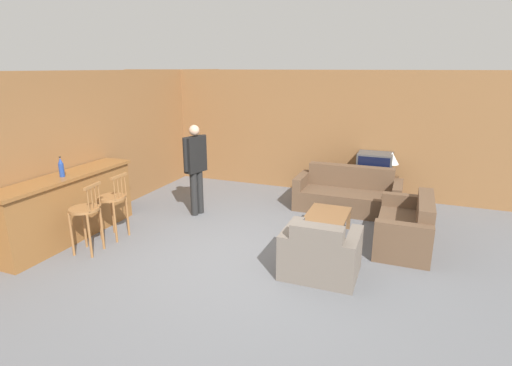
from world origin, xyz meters
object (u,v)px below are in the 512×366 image
object	(u,v)px
bar_chair_near	(86,214)
loveseat_right	(407,228)
tv_unit	(373,189)
couch_far	(348,195)
bottle	(61,168)
coffee_table	(327,217)
tv	(375,165)
table_lamp	(392,159)
person_by_window	(196,165)
bar_chair_mid	(113,202)
armchair_near	(320,255)

from	to	relation	value
bar_chair_near	loveseat_right	world-z (taller)	bar_chair_near
loveseat_right	tv_unit	size ratio (longest dim) A/B	1.60
couch_far	bottle	size ratio (longest dim) A/B	6.26
coffee_table	tv	bearing A→B (deg)	76.77
loveseat_right	table_lamp	world-z (taller)	table_lamp
couch_far	tv_unit	xyz separation A→B (m)	(0.39, 0.75, -0.04)
loveseat_right	tv	size ratio (longest dim) A/B	2.27
person_by_window	loveseat_right	bearing A→B (deg)	-0.58
tv	person_by_window	distance (m)	3.58
couch_far	tv_unit	world-z (taller)	couch_far
bar_chair_near	person_by_window	distance (m)	2.15
bar_chair_near	bottle	xyz separation A→B (m)	(-0.60, 0.23, 0.59)
bar_chair_mid	bottle	world-z (taller)	bottle
armchair_near	loveseat_right	size ratio (longest dim) A/B	0.64
bar_chair_mid	bottle	bearing A→B (deg)	-149.69
bottle	table_lamp	size ratio (longest dim) A/B	0.58
coffee_table	loveseat_right	bearing A→B (deg)	5.34
bar_chair_mid	coffee_table	distance (m)	3.41
bar_chair_mid	armchair_near	size ratio (longest dim) A/B	1.09
bottle	loveseat_right	bearing A→B (deg)	19.40
couch_far	table_lamp	world-z (taller)	table_lamp
person_by_window	bottle	bearing A→B (deg)	-125.78
tv_unit	loveseat_right	bearing A→B (deg)	-70.83
bar_chair_near	tv_unit	xyz separation A→B (m)	(3.65, 4.01, -0.35)
bar_chair_mid	couch_far	bearing A→B (deg)	39.52
bar_chair_near	coffee_table	distance (m)	3.67
coffee_table	bar_chair_mid	bearing A→B (deg)	-157.82
bar_chair_mid	tv_unit	xyz separation A→B (m)	(3.65, 3.44, -0.35)
tv	person_by_window	bearing A→B (deg)	-146.04
bar_chair_mid	loveseat_right	size ratio (longest dim) A/B	0.69
armchair_near	coffee_table	bearing A→B (deg)	97.91
tv	table_lamp	distance (m)	0.35
loveseat_right	tv_unit	distance (m)	2.16
tv_unit	bar_chair_near	bearing A→B (deg)	-132.32
armchair_near	loveseat_right	world-z (taller)	armchair_near
bar_chair_near	armchair_near	world-z (taller)	bar_chair_near
bar_chair_near	tv	bearing A→B (deg)	47.66
armchair_near	tv	world-z (taller)	tv
bar_chair_mid	coffee_table	bearing A→B (deg)	22.18
bar_chair_mid	person_by_window	size ratio (longest dim) A/B	0.64
couch_far	armchair_near	distance (m)	2.69
tv_unit	bottle	distance (m)	5.77
bar_chair_near	tv	xyz separation A→B (m)	(3.65, 4.01, 0.16)
couch_far	tv	xyz separation A→B (m)	(0.39, 0.74, 0.46)
loveseat_right	armchair_near	bearing A→B (deg)	-126.55
couch_far	coffee_table	world-z (taller)	couch_far
couch_far	person_by_window	world-z (taller)	person_by_window
bar_chair_near	tv	world-z (taller)	bar_chair_near
tv_unit	person_by_window	xyz separation A→B (m)	(-2.97, -2.00, 0.69)
tv_unit	bottle	world-z (taller)	bottle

